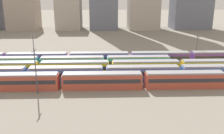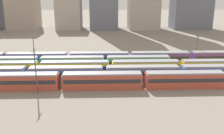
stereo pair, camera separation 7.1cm
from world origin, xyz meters
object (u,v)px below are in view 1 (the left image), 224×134
(train_track_1, at_px, (142,73))
(train_track_3, at_px, (73,63))
(catenary_pole_2, at_px, (36,69))
(catenary_pole_3, at_px, (197,46))
(train_track_2, at_px, (180,67))
(train_track_0, at_px, (61,81))
(train_track_4, at_px, (99,58))
(catenary_pole_1, at_px, (34,47))

(train_track_1, distance_m, train_track_3, 21.26)
(train_track_3, height_order, catenary_pole_2, catenary_pole_2)
(catenary_pole_2, bearing_deg, catenary_pole_3, 30.92)
(catenary_pole_3, bearing_deg, train_track_2, -124.68)
(train_track_0, xyz_separation_m, catenary_pole_3, (39.66, 23.61, 2.90))
(train_track_3, xyz_separation_m, catenary_pole_3, (38.76, 8.01, 2.90))
(catenary_pole_2, relative_size, catenary_pole_3, 1.19)
(train_track_3, relative_size, train_track_4, 0.60)
(train_track_0, xyz_separation_m, catenary_pole_2, (-4.55, -2.87, 3.74))
(train_track_0, height_order, train_track_3, same)
(train_track_3, relative_size, catenary_pole_2, 5.48)
(train_track_1, relative_size, catenary_pole_3, 10.93)
(train_track_0, bearing_deg, catenary_pole_1, 116.88)
(train_track_3, distance_m, catenary_pole_1, 15.48)
(catenary_pole_1, relative_size, catenary_pole_2, 0.87)
(train_track_2, distance_m, catenary_pole_2, 37.68)
(train_track_0, bearing_deg, train_track_3, 86.69)
(train_track_1, xyz_separation_m, train_track_2, (11.07, 5.20, 0.00))
(train_track_3, xyz_separation_m, train_track_4, (7.59, 5.20, 0.00))
(train_track_0, bearing_deg, train_track_4, 67.78)
(catenary_pole_1, bearing_deg, catenary_pole_3, -0.02)
(train_track_1, relative_size, train_track_4, 1.00)
(train_track_2, relative_size, train_track_4, 1.20)
(train_track_1, bearing_deg, train_track_2, 25.16)
(catenary_pole_1, bearing_deg, train_track_1, -30.39)
(train_track_2, height_order, catenary_pole_2, catenary_pole_2)
(train_track_1, bearing_deg, catenary_pole_1, 149.61)
(train_track_0, height_order, train_track_2, same)
(train_track_1, xyz_separation_m, train_track_3, (-18.55, 10.40, -0.00))
(train_track_3, height_order, catenary_pole_3, catenary_pole_3)
(train_track_4, xyz_separation_m, catenary_pole_1, (-20.47, 2.83, 3.07))
(train_track_4, relative_size, catenary_pole_2, 9.19)
(train_track_3, height_order, catenary_pole_1, catenary_pole_1)
(train_track_3, bearing_deg, catenary_pole_2, -106.44)
(train_track_4, xyz_separation_m, catenary_pole_3, (31.17, 2.81, 2.90))
(train_track_2, height_order, catenary_pole_1, catenary_pole_1)
(train_track_4, distance_m, catenary_pole_1, 20.89)
(train_track_0, relative_size, catenary_pole_3, 8.72)
(train_track_1, distance_m, catenary_pole_2, 25.59)
(train_track_0, bearing_deg, train_track_2, 18.82)
(train_track_1, bearing_deg, catenary_pole_3, 42.33)
(catenary_pole_2, bearing_deg, train_track_2, 20.73)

